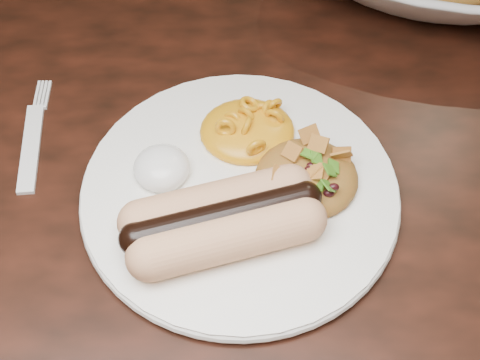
{
  "coord_description": "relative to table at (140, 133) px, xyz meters",
  "views": [
    {
      "loc": [
        0.1,
        -0.48,
        1.21
      ],
      "look_at": [
        0.11,
        -0.15,
        0.77
      ],
      "focal_mm": 50.0,
      "sensor_mm": 36.0,
      "label": 1
    }
  ],
  "objects": [
    {
      "name": "fork",
      "position": [
        -0.08,
        -0.1,
        0.09
      ],
      "size": [
        0.03,
        0.16,
        0.0
      ],
      "primitive_type": "cube",
      "rotation": [
        0.0,
        0.0,
        0.07
      ],
      "color": "white",
      "rests_on": "table"
    },
    {
      "name": "floor",
      "position": [
        0.0,
        0.0,
        -0.66
      ],
      "size": [
        4.0,
        4.0,
        0.0
      ],
      "primitive_type": "plane",
      "color": "#522911",
      "rests_on": "ground"
    },
    {
      "name": "table",
      "position": [
        0.0,
        0.0,
        0.0
      ],
      "size": [
        1.6,
        0.9,
        0.75
      ],
      "color": "#34140B",
      "rests_on": "floor"
    },
    {
      "name": "hotdog",
      "position": [
        0.09,
        -0.2,
        0.13
      ],
      "size": [
        0.14,
        0.1,
        0.04
      ],
      "rotation": [
        0.0,
        0.0,
        0.26
      ],
      "color": "tan",
      "rests_on": "plate"
    },
    {
      "name": "taco_salad",
      "position": [
        0.16,
        -0.15,
        0.12
      ],
      "size": [
        0.09,
        0.08,
        0.04
      ],
      "rotation": [
        0.0,
        0.0,
        0.01
      ],
      "color": "#CC4C1A",
      "rests_on": "plate"
    },
    {
      "name": "plate",
      "position": [
        0.11,
        -0.15,
        0.1
      ],
      "size": [
        0.34,
        0.34,
        0.01
      ],
      "primitive_type": "cylinder",
      "rotation": [
        0.0,
        0.0,
        0.37
      ],
      "color": "white",
      "rests_on": "table"
    },
    {
      "name": "sour_cream",
      "position": [
        0.04,
        -0.14,
        0.12
      ],
      "size": [
        0.06,
        0.06,
        0.03
      ],
      "primitive_type": "ellipsoid",
      "rotation": [
        0.0,
        0.0,
        -0.29
      ],
      "color": "white",
      "rests_on": "plate"
    },
    {
      "name": "mac_and_cheese",
      "position": [
        0.11,
        -0.1,
        0.12
      ],
      "size": [
        0.1,
        0.09,
        0.03
      ],
      "primitive_type": "ellipsoid",
      "rotation": [
        0.0,
        0.0,
        -0.24
      ],
      "color": "gold",
      "rests_on": "plate"
    }
  ]
}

